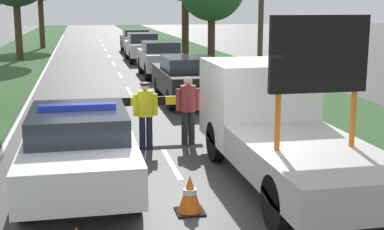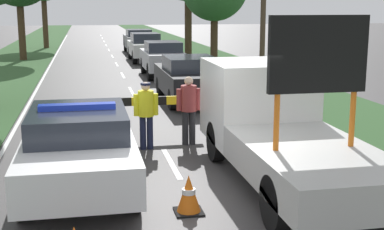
# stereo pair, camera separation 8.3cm
# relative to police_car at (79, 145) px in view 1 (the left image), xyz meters

# --- Properties ---
(ground_plane) EXTENTS (160.00, 160.00, 0.00)m
(ground_plane) POSITION_rel_police_car_xyz_m (1.85, -0.75, -0.76)
(ground_plane) COLOR #3D3A3A
(lane_markings) EXTENTS (7.30, 65.57, 0.01)m
(lane_markings) POSITION_rel_police_car_xyz_m (1.85, 18.15, -0.75)
(lane_markings) COLOR silver
(lane_markings) RESTS_ON ground
(grass_verge_left) EXTENTS (4.13, 120.00, 0.03)m
(grass_verge_left) POSITION_rel_police_car_xyz_m (-3.91, 19.25, -0.74)
(grass_verge_left) COLOR #2D5128
(grass_verge_left) RESTS_ON ground
(grass_verge_right) EXTENTS (4.13, 120.00, 0.03)m
(grass_verge_right) POSITION_rel_police_car_xyz_m (7.61, 19.25, -0.74)
(grass_verge_right) COLOR #2D5128
(grass_verge_right) RESTS_ON ground
(police_car) EXTENTS (1.91, 4.89, 1.54)m
(police_car) POSITION_rel_police_car_xyz_m (0.00, 0.00, 0.00)
(police_car) COLOR white
(police_car) RESTS_ON ground
(work_truck) EXTENTS (2.01, 5.83, 3.10)m
(work_truck) POSITION_rel_police_car_xyz_m (3.70, -0.12, 0.29)
(work_truck) COLOR white
(work_truck) RESTS_ON ground
(road_barrier) EXTENTS (2.61, 0.08, 1.01)m
(road_barrier) POSITION_rel_police_car_xyz_m (1.68, 3.43, 0.07)
(road_barrier) COLOR black
(road_barrier) RESTS_ON ground
(police_officer) EXTENTS (0.56, 0.35, 1.55)m
(police_officer) POSITION_rel_police_car_xyz_m (1.47, 2.25, 0.17)
(police_officer) COLOR #191E38
(police_officer) RESTS_ON ground
(pedestrian_civilian) EXTENTS (0.58, 0.37, 1.62)m
(pedestrian_civilian) POSITION_rel_police_car_xyz_m (2.50, 2.48, 0.19)
(pedestrian_civilian) COLOR #232326
(pedestrian_civilian) RESTS_ON ground
(traffic_cone_near_police) EXTENTS (0.45, 0.45, 0.62)m
(traffic_cone_near_police) POSITION_rel_police_car_xyz_m (1.70, -1.70, -0.45)
(traffic_cone_near_police) COLOR black
(traffic_cone_near_police) RESTS_ON ground
(traffic_cone_centre_front) EXTENTS (0.40, 0.40, 0.56)m
(traffic_cone_centre_front) POSITION_rel_police_car_xyz_m (-0.46, 2.81, -0.48)
(traffic_cone_centre_front) COLOR black
(traffic_cone_centre_front) RESTS_ON ground
(queued_car_sedan_black) EXTENTS (1.83, 4.61, 1.54)m
(queued_car_sedan_black) POSITION_rel_police_car_xyz_m (3.61, 8.14, 0.05)
(queued_car_sedan_black) COLOR black
(queued_car_sedan_black) RESTS_ON ground
(queued_car_sedan_silver) EXTENTS (1.73, 4.14, 1.61)m
(queued_car_sedan_silver) POSITION_rel_police_car_xyz_m (3.65, 14.72, 0.10)
(queued_car_sedan_silver) COLOR #B2B2B7
(queued_car_sedan_silver) RESTS_ON ground
(queued_car_van_white) EXTENTS (1.74, 4.64, 1.65)m
(queued_car_van_white) POSITION_rel_police_car_xyz_m (3.59, 21.59, 0.11)
(queued_car_van_white) COLOR silver
(queued_car_van_white) RESTS_ON ground
(queued_car_suv_grey) EXTENTS (1.80, 4.62, 1.60)m
(queued_car_suv_grey) POSITION_rel_police_car_xyz_m (3.78, 27.32, 0.10)
(queued_car_suv_grey) COLOR slate
(queued_car_suv_grey) RESTS_ON ground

